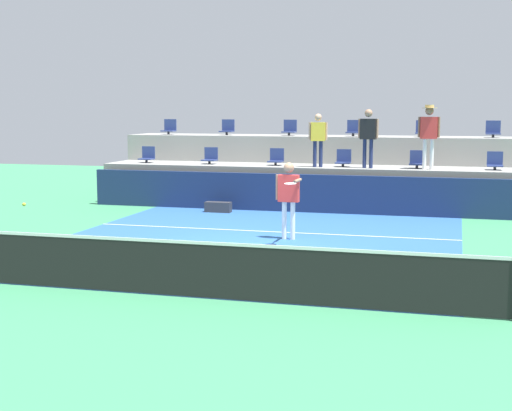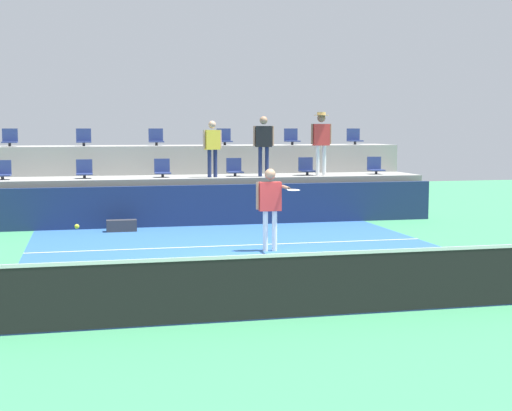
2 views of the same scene
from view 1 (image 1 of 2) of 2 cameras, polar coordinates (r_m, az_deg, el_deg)
The scene contains 25 objects.
ground_plane at distance 15.59m, azimuth -1.02°, elevation -3.49°, with size 40.00×40.00×0.00m, color #388456.
court_inner_paint at distance 16.54m, azimuth -0.04°, elevation -2.84°, with size 9.00×10.00×0.01m, color #285693.
court_service_line at distance 17.87m, azimuth 1.16°, elevation -2.05°, with size 9.00×0.06×0.00m, color white.
tennis_net at distance 11.79m, azimuth -6.55°, elevation -4.68°, with size 10.48×0.08×1.07m.
sponsor_backboard at distance 21.27m, azimuth 3.55°, elevation 0.96°, with size 13.00×0.16×1.10m, color navy.
seating_tier_lower at distance 22.53m, azimuth 4.23°, elevation 1.52°, with size 13.00×1.80×1.25m, color gray.
seating_tier_upper at distance 24.25m, azimuth 5.07°, elevation 2.95°, with size 13.00×1.80×2.10m, color gray.
stadium_chair_lower_far_left at distance 24.01m, azimuth -8.44°, elevation 3.84°, with size 0.44×0.40×0.52m.
stadium_chair_lower_left at distance 23.22m, azimuth -3.58°, elevation 3.78°, with size 0.44×0.40×0.52m.
stadium_chair_lower_mid_left at distance 22.62m, azimuth 1.58°, elevation 3.69°, with size 0.44×0.40×0.52m.
stadium_chair_lower_mid_right at distance 22.21m, azimuth 6.82°, elevation 3.57°, with size 0.44×0.40×0.52m.
stadium_chair_lower_right at distance 22.00m, azimuth 12.43°, elevation 3.41°, with size 0.44×0.40×0.52m.
stadium_chair_lower_far_right at distance 21.99m, azimuth 18.09°, elevation 3.21°, with size 0.44×0.40×0.52m.
stadium_chair_upper_far_left at distance 25.61m, azimuth -6.76°, elevation 6.00°, with size 0.44×0.40×0.52m.
stadium_chair_upper_left at distance 24.89m, azimuth -2.24°, elevation 6.00°, with size 0.44×0.40×0.52m.
stadium_chair_upper_mid_left at distance 24.33m, azimuth 2.63°, elevation 5.96°, with size 0.44×0.40×0.52m.
stadium_chair_upper_mid_right at distance 23.95m, azimuth 7.60°, elevation 5.88°, with size 0.44×0.40×0.52m.
stadium_chair_upper_right at distance 23.75m, azimuth 12.84°, elevation 5.75°, with size 0.44×0.40×0.52m.
stadium_chair_upper_far_right at distance 23.74m, azimuth 17.96°, elevation 5.57°, with size 0.44×0.40×0.52m.
tennis_player at distance 16.70m, azimuth 2.55°, elevation 1.04°, with size 0.69×1.22×1.77m.
spectator_in_white at distance 21.92m, azimuth 4.84°, elevation 5.45°, with size 0.56×0.27×1.58m.
spectator_leaning_on_rail at distance 21.69m, azimuth 8.72°, elevation 5.62°, with size 0.60×0.25×1.72m.
spectator_with_hat at distance 21.55m, azimuth 13.30°, elevation 5.79°, with size 0.62×0.43×1.84m.
tennis_ball at distance 14.11m, azimuth -17.59°, elevation 0.08°, with size 0.07×0.07×0.07m.
equipment_bag at distance 21.25m, azimuth -2.96°, elevation -0.13°, with size 0.76×0.28×0.30m, color #333338.
Camera 1 is at (4.33, -14.68, 2.99)m, focal length 51.43 mm.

